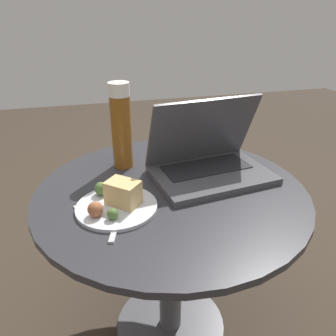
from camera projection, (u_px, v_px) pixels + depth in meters
name	position (u px, v px, depth m)	size (l,w,h in m)	color
ground_plane	(170.00, 325.00, 1.12)	(6.00, 6.00, 0.00)	#382D23
table	(171.00, 228.00, 0.94)	(0.73, 0.73, 0.54)	#515156
napkin	(111.00, 207.00, 0.80)	(0.18, 0.15, 0.00)	silver
laptop	(208.00, 160.00, 0.94)	(0.35, 0.26, 0.22)	#47474C
beer_glass	(121.00, 126.00, 0.95)	(0.06, 0.06, 0.25)	brown
snack_plate	(117.00, 201.00, 0.79)	(0.20, 0.20, 0.07)	silver
fork	(120.00, 212.00, 0.78)	(0.08, 0.19, 0.00)	silver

